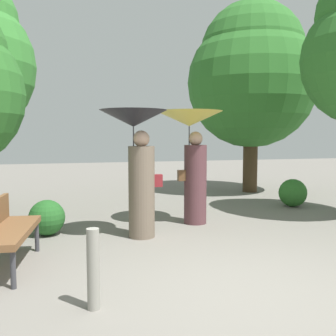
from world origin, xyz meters
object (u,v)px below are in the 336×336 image
object	(u,v)px
person_right	(192,144)
path_marker_post	(93,269)
person_left	(137,153)
park_bench	(4,228)
tree_near_right	(252,74)

from	to	relation	value
person_right	path_marker_post	size ratio (longest dim) A/B	2.70
path_marker_post	person_left	bearing A→B (deg)	69.58
person_left	person_right	size ratio (longest dim) A/B	0.98
person_right	path_marker_post	bearing A→B (deg)	145.60
path_marker_post	park_bench	bearing A→B (deg)	124.29
person_left	path_marker_post	xyz separation A→B (m)	(-0.89, -2.40, -0.98)
tree_near_right	path_marker_post	size ratio (longest dim) A/B	7.05
park_bench	tree_near_right	world-z (taller)	tree_near_right
person_left	tree_near_right	xyz separation A→B (m)	(4.13, 4.05, 2.04)
tree_near_right	path_marker_post	world-z (taller)	tree_near_right
park_bench	tree_near_right	distance (m)	8.34
person_left	person_right	world-z (taller)	person_right
person_right	tree_near_right	xyz separation A→B (m)	(2.98, 3.36, 1.93)
person_left	person_right	bearing A→B (deg)	-60.03
person_right	person_left	bearing A→B (deg)	119.97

